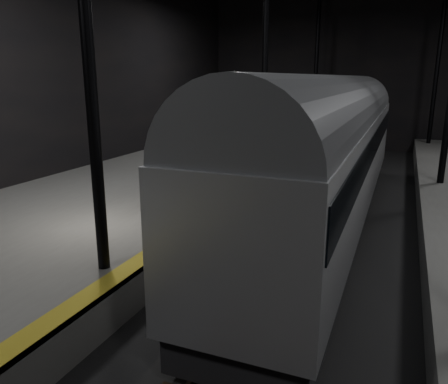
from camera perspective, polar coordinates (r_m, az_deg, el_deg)
The scene contains 6 objects.
ground at distance 12.75m, azimuth 10.59°, elevation -9.48°, with size 44.00×44.00×0.00m, color black.
platform_left at distance 15.71m, azimuth -17.17°, elevation -3.26°, with size 9.00×43.80×1.00m, color #545452.
tactile_strip at distance 13.34m, azimuth -3.00°, elevation -3.50°, with size 0.50×43.80×0.01m, color olive.
track at distance 12.72m, azimuth 10.60°, elevation -9.20°, with size 2.40×43.00×0.24m.
train at distance 15.33m, azimuth 13.87°, elevation 5.64°, with size 2.88×19.20×5.13m.
woman at distance 15.33m, azimuth -9.59°, elevation 2.17°, with size 0.65×0.43×1.79m, color tan.
Camera 1 is at (2.19, -11.44, 5.18)m, focal length 35.00 mm.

